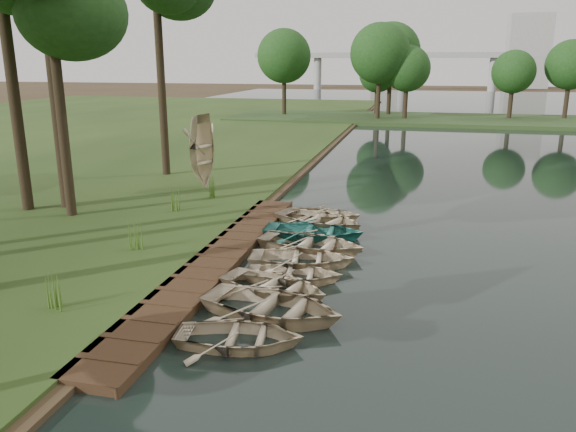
% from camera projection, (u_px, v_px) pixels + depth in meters
% --- Properties ---
extents(ground, '(300.00, 300.00, 0.00)m').
position_uv_depth(ground, '(263.00, 268.00, 18.81)').
color(ground, '#3D2F1D').
extents(boardwalk, '(1.60, 16.00, 0.30)m').
position_uv_depth(boardwalk, '(218.00, 260.00, 19.12)').
color(boardwalk, '#392516').
rests_on(boardwalk, ground).
extents(peninsula, '(50.00, 14.00, 0.45)m').
position_uv_depth(peninsula, '(449.00, 120.00, 63.89)').
color(peninsula, '#2C441E').
rests_on(peninsula, ground).
extents(far_trees, '(45.60, 5.60, 8.80)m').
position_uv_depth(far_trees, '(423.00, 64.00, 62.97)').
color(far_trees, black).
rests_on(far_trees, peninsula).
extents(bridge, '(95.90, 4.00, 8.60)m').
position_uv_depth(bridge, '(458.00, 59.00, 126.79)').
color(bridge, '#A5A5A0').
rests_on(bridge, ground).
extents(building_a, '(10.00, 8.00, 18.00)m').
position_uv_depth(building_a, '(528.00, 51.00, 141.14)').
color(building_a, '#A5A5A0').
rests_on(building_a, ground).
extents(building_b, '(8.00, 8.00, 12.00)m').
position_uv_depth(building_b, '(388.00, 64.00, 154.34)').
color(building_b, '#A5A5A0').
rests_on(building_b, ground).
extents(rowboat_0, '(3.39, 2.62, 0.65)m').
position_uv_depth(rowboat_0, '(239.00, 334.00, 13.52)').
color(rowboat_0, beige).
rests_on(rowboat_0, water).
extents(rowboat_1, '(4.46, 3.58, 0.82)m').
position_uv_depth(rowboat_1, '(272.00, 303.00, 15.01)').
color(rowboat_1, beige).
rests_on(rowboat_1, water).
extents(rowboat_2, '(4.01, 3.38, 0.71)m').
position_uv_depth(rowboat_2, '(274.00, 283.00, 16.51)').
color(rowboat_2, beige).
rests_on(rowboat_2, water).
extents(rowboat_3, '(3.22, 2.43, 0.63)m').
position_uv_depth(rowboat_3, '(294.00, 272.00, 17.50)').
color(rowboat_3, beige).
rests_on(rowboat_3, water).
extents(rowboat_4, '(3.83, 2.96, 0.73)m').
position_uv_depth(rowboat_4, '(302.00, 256.00, 18.76)').
color(rowboat_4, beige).
rests_on(rowboat_4, water).
extents(rowboat_5, '(4.36, 3.47, 0.81)m').
position_uv_depth(rowboat_5, '(311.00, 241.00, 20.18)').
color(rowboat_5, beige).
rests_on(rowboat_5, water).
extents(rowboat_6, '(3.91, 2.83, 0.80)m').
position_uv_depth(rowboat_6, '(314.00, 229.00, 21.61)').
color(rowboat_6, '#2E8073').
rests_on(rowboat_6, water).
extents(rowboat_7, '(4.67, 4.05, 0.81)m').
position_uv_depth(rowboat_7, '(319.00, 218.00, 23.22)').
color(rowboat_7, beige).
rests_on(rowboat_7, water).
extents(rowboat_8, '(3.24, 2.34, 0.66)m').
position_uv_depth(rowboat_8, '(324.00, 212.00, 24.29)').
color(rowboat_8, beige).
rests_on(rowboat_8, water).
extents(stored_rowboat, '(4.30, 3.44, 0.79)m').
position_uv_depth(stored_rowboat, '(204.00, 181.00, 29.20)').
color(stored_rowboat, beige).
rests_on(stored_rowboat, bank).
extents(reeds_0, '(0.60, 0.60, 1.03)m').
position_uv_depth(reeds_0, '(57.00, 290.00, 14.97)').
color(reeds_0, '#3F661E').
rests_on(reeds_0, bank).
extents(reeds_1, '(0.60, 0.60, 1.08)m').
position_uv_depth(reeds_1, '(137.00, 234.00, 19.68)').
color(reeds_1, '#3F661E').
rests_on(reeds_1, bank).
extents(reeds_2, '(0.60, 0.60, 1.14)m').
position_uv_depth(reeds_2, '(175.00, 197.00, 24.87)').
color(reeds_2, '#3F661E').
rests_on(reeds_2, bank).
extents(reeds_3, '(0.60, 0.60, 1.05)m').
position_uv_depth(reeds_3, '(210.00, 187.00, 27.22)').
color(reeds_3, '#3F661E').
rests_on(reeds_3, bank).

